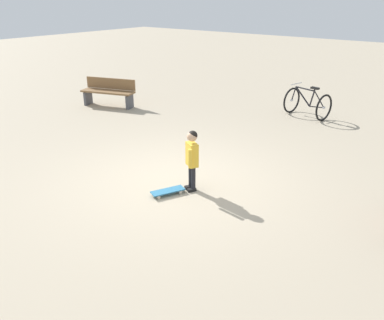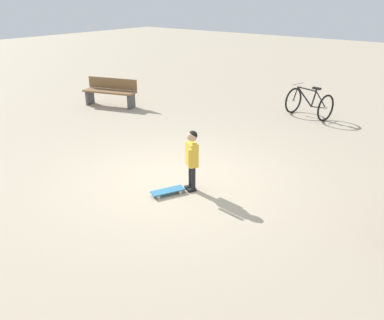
{
  "view_description": "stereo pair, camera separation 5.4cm",
  "coord_description": "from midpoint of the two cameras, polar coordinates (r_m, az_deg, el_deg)",
  "views": [
    {
      "loc": [
        4.94,
        4.17,
        3.11
      ],
      "look_at": [
        0.15,
        0.48,
        0.55
      ],
      "focal_mm": 37.02,
      "sensor_mm": 36.0,
      "label": 1
    },
    {
      "loc": [
        4.9,
        4.22,
        3.11
      ],
      "look_at": [
        0.15,
        0.48,
        0.55
      ],
      "focal_mm": 37.02,
      "sensor_mm": 36.0,
      "label": 2
    }
  ],
  "objects": [
    {
      "name": "child_person",
      "position": [
        6.53,
        0.23,
        0.86
      ],
      "size": [
        0.35,
        0.28,
        1.06
      ],
      "color": "black",
      "rests_on": "ground"
    },
    {
      "name": "street_bench",
      "position": [
        12.08,
        -11.53,
        9.63
      ],
      "size": [
        0.92,
        1.66,
        0.8
      ],
      "color": "brown",
      "rests_on": "ground"
    },
    {
      "name": "bicycle_mid",
      "position": [
        11.17,
        16.64,
        7.84
      ],
      "size": [
        0.92,
        1.2,
        0.85
      ],
      "color": "black",
      "rests_on": "ground"
    },
    {
      "name": "skateboard",
      "position": [
        6.64,
        -3.28,
        -4.48
      ],
      "size": [
        0.59,
        0.41,
        0.07
      ],
      "color": "teal",
      "rests_on": "ground"
    },
    {
      "name": "ground_plane",
      "position": [
        7.18,
        -2.04,
        -2.77
      ],
      "size": [
        50.0,
        50.0,
        0.0
      ],
      "primitive_type": "plane",
      "color": "tan"
    }
  ]
}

